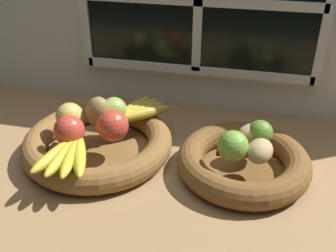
# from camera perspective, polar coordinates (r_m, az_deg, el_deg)

# --- Properties ---
(ground_plane) EXTENTS (1.40, 0.90, 0.03)m
(ground_plane) POSITION_cam_1_polar(r_m,az_deg,el_deg) (0.95, 1.02, -5.77)
(ground_plane) COLOR #9E774C
(back_wall) EXTENTS (1.40, 0.05, 0.55)m
(back_wall) POSITION_cam_1_polar(r_m,az_deg,el_deg) (1.09, 4.58, 16.29)
(back_wall) COLOR silver
(back_wall) RESTS_ON ground_plane
(fruit_bowl_left) EXTENTS (0.36, 0.36, 0.06)m
(fruit_bowl_left) POSITION_cam_1_polar(r_m,az_deg,el_deg) (0.97, -10.11, -2.45)
(fruit_bowl_left) COLOR brown
(fruit_bowl_left) RESTS_ON ground_plane
(fruit_bowl_right) EXTENTS (0.30, 0.30, 0.06)m
(fruit_bowl_right) POSITION_cam_1_polar(r_m,az_deg,el_deg) (0.90, 10.86, -5.14)
(fruit_bowl_right) COLOR brown
(fruit_bowl_right) RESTS_ON ground_plane
(apple_red_right) EXTENTS (0.07, 0.07, 0.07)m
(apple_red_right) POSITION_cam_1_polar(r_m,az_deg,el_deg) (0.90, -8.04, 0.08)
(apple_red_right) COLOR #CC422D
(apple_red_right) RESTS_ON fruit_bowl_left
(apple_green_back) EXTENTS (0.06, 0.06, 0.06)m
(apple_green_back) POSITION_cam_1_polar(r_m,az_deg,el_deg) (0.97, -7.85, 2.33)
(apple_green_back) COLOR #99B74C
(apple_green_back) RESTS_ON fruit_bowl_left
(apple_golden_left) EXTENTS (0.07, 0.07, 0.07)m
(apple_golden_left) POSITION_cam_1_polar(r_m,az_deg,el_deg) (0.96, -14.05, 1.35)
(apple_golden_left) COLOR #DBB756
(apple_golden_left) RESTS_ON fruit_bowl_left
(apple_red_front) EXTENTS (0.07, 0.07, 0.07)m
(apple_red_front) POSITION_cam_1_polar(r_m,az_deg,el_deg) (0.90, -14.14, -0.61)
(apple_red_front) COLOR #CC422D
(apple_red_front) RESTS_ON fruit_bowl_left
(pear_brown) EXTENTS (0.07, 0.07, 0.08)m
(pear_brown) POSITION_cam_1_polar(r_m,az_deg,el_deg) (0.95, -9.99, 1.91)
(pear_brown) COLOR olive
(pear_brown) RESTS_ON fruit_bowl_left
(banana_bunch_front) EXTENTS (0.13, 0.17, 0.03)m
(banana_bunch_front) POSITION_cam_1_polar(r_m,az_deg,el_deg) (0.86, -14.30, -3.97)
(banana_bunch_front) COLOR yellow
(banana_bunch_front) RESTS_ON fruit_bowl_left
(banana_bunch_back) EXTENTS (0.14, 0.16, 0.03)m
(banana_bunch_back) POSITION_cam_1_polar(r_m,az_deg,el_deg) (1.00, -4.50, 2.16)
(banana_bunch_back) COLOR gold
(banana_bunch_back) RESTS_ON fruit_bowl_left
(potato_small) EXTENTS (0.07, 0.08, 0.05)m
(potato_small) POSITION_cam_1_polar(r_m,az_deg,el_deg) (0.85, 13.20, -3.56)
(potato_small) COLOR tan
(potato_small) RESTS_ON fruit_bowl_right
(potato_back) EXTENTS (0.10, 0.08, 0.04)m
(potato_back) POSITION_cam_1_polar(r_m,az_deg,el_deg) (0.91, 12.57, -1.01)
(potato_back) COLOR tan
(potato_back) RESTS_ON fruit_bowl_right
(lime_near) EXTENTS (0.07, 0.07, 0.07)m
(lime_near) POSITION_cam_1_polar(r_m,az_deg,el_deg) (0.84, 9.40, -2.86)
(lime_near) COLOR #7AAD3D
(lime_near) RESTS_ON fruit_bowl_right
(lime_far) EXTENTS (0.06, 0.06, 0.06)m
(lime_far) POSITION_cam_1_polar(r_m,az_deg,el_deg) (0.90, 13.23, -0.91)
(lime_far) COLOR olive
(lime_far) RESTS_ON fruit_bowl_right
(chili_pepper) EXTENTS (0.14, 0.03, 0.02)m
(chili_pepper) POSITION_cam_1_polar(r_m,az_deg,el_deg) (0.85, 11.58, -4.24)
(chili_pepper) COLOR red
(chili_pepper) RESTS_ON fruit_bowl_right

